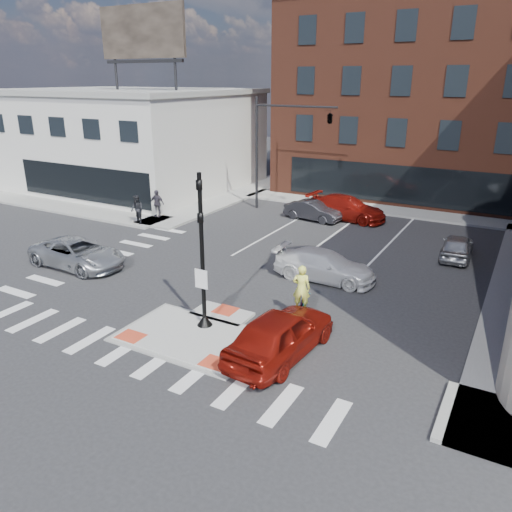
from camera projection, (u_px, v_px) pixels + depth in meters
The scene contains 18 objects.
ground at pixel (199, 332), 19.20m from camera, with size 120.00×120.00×0.00m, color #28282B.
refuge_island at pixel (195, 334), 18.97m from camera, with size 5.40×4.65×0.13m.
sidewalk_nw at pixel (138, 200), 39.43m from camera, with size 23.50×20.50×0.15m.
sidewalk_n at pixel (411, 212), 35.86m from camera, with size 26.00×3.00×0.15m, color gray.
building_nw at pixel (125, 137), 44.28m from camera, with size 20.40×16.40×14.40m.
building_n at pixel (449, 96), 41.45m from camera, with size 24.40×18.40×15.50m.
building_far_left at pixel (414, 113), 62.05m from camera, with size 10.00×12.00×10.00m, color slate.
signal_pole at pixel (203, 272), 18.73m from camera, with size 0.60×0.60×5.98m.
mast_arm_signal at pixel (309, 125), 33.48m from camera, with size 6.10×2.24×8.00m.
silver_suv at pixel (78, 253), 25.56m from camera, with size 2.43×5.27×1.46m, color #B5B8BC.
red_sedan at pixel (281, 333), 17.30m from camera, with size 2.04×5.06×1.72m, color maroon.
white_pickup at pixel (325, 266), 23.94m from camera, with size 2.01×4.93×1.43m, color white.
bg_car_dark at pixel (313, 211), 34.04m from camera, with size 1.39×3.98×1.31m, color #242429.
bg_car_silver at pixel (457, 246), 26.83m from camera, with size 1.55×3.86×1.31m, color #A2A5A9.
bg_car_red at pixel (346, 208), 34.18m from camera, with size 2.24×5.51×1.60m, color maroon.
cyclist at pixel (301, 302), 19.85m from camera, with size 1.23×2.02×2.37m.
pedestrian_a at pixel (137, 209), 32.55m from camera, with size 0.92×0.72×1.90m, color black.
pedestrian_b at pixel (157, 203), 34.20m from camera, with size 1.09×0.46×1.87m, color #322D38.
Camera 1 is at (10.26, -13.83, 9.25)m, focal length 35.00 mm.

